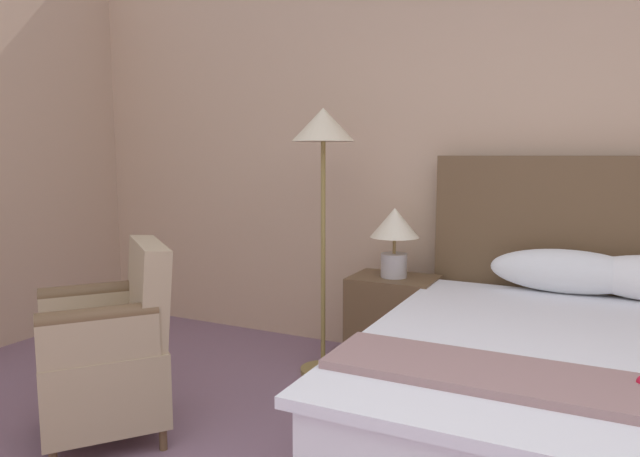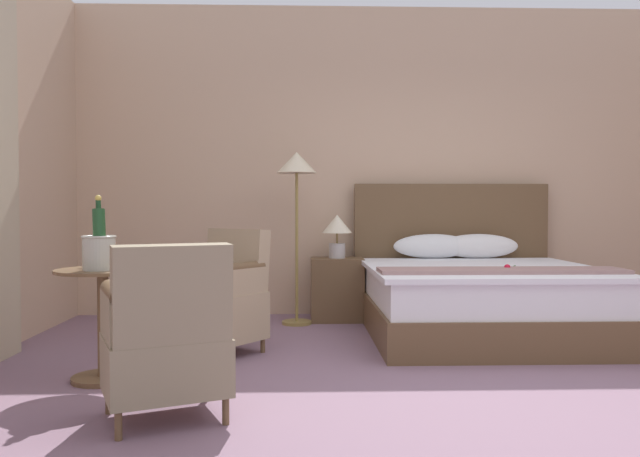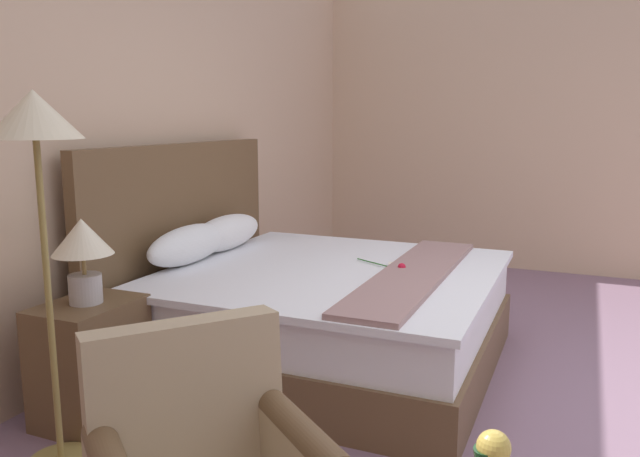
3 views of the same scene
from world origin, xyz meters
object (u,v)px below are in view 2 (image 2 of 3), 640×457
object	(u,v)px
bed	(477,294)
side_table_round	(103,317)
champagne_bucket	(99,248)
floor_lamp_brass	(297,178)
armchair_facing_bed	(167,339)
armchair_by_window	(220,299)
nightstand	(337,289)
wine_glass_near_bucket	(127,253)
bedside_lamp	(337,229)
wine_glass_near_edge	(88,252)

from	to	relation	value
bed	side_table_round	distance (m)	3.09
bed	champagne_bucket	bearing A→B (deg)	-152.25
floor_lamp_brass	side_table_round	world-z (taller)	floor_lamp_brass
bed	armchair_facing_bed	bearing A→B (deg)	-135.58
armchair_by_window	armchair_facing_bed	xyz separation A→B (m)	(-0.07, -1.53, 0.02)
side_table_round	nightstand	bearing A→B (deg)	52.37
bed	armchair_by_window	xyz separation A→B (m)	(-2.13, -0.63, 0.06)
floor_lamp_brass	armchair_facing_bed	size ratio (longest dim) A/B	1.77
champagne_bucket	armchair_by_window	world-z (taller)	champagne_bucket
floor_lamp_brass	wine_glass_near_bucket	size ratio (longest dim) A/B	12.29
nightstand	floor_lamp_brass	world-z (taller)	floor_lamp_brass
bedside_lamp	armchair_facing_bed	distance (m)	3.07
bedside_lamp	bed	bearing A→B (deg)	-30.58
wine_glass_near_edge	armchair_facing_bed	size ratio (longest dim) A/B	0.16
bed	floor_lamp_brass	bearing A→B (deg)	161.72
armchair_facing_bed	wine_glass_near_edge	bearing A→B (deg)	127.74
bed	nightstand	size ratio (longest dim) A/B	3.42
armchair_by_window	side_table_round	bearing A→B (deg)	-130.44
side_table_round	champagne_bucket	xyz separation A→B (m)	(0.00, -0.08, 0.44)
nightstand	armchair_facing_bed	xyz separation A→B (m)	(-1.03, -2.85, 0.12)
floor_lamp_brass	wine_glass_near_bucket	xyz separation A→B (m)	(-1.08, -1.80, -0.58)
wine_glass_near_edge	armchair_by_window	distance (m)	1.08
side_table_round	armchair_facing_bed	world-z (taller)	armchair_facing_bed
bedside_lamp	armchair_facing_bed	world-z (taller)	bedside_lamp
bed	armchair_facing_bed	distance (m)	3.09
floor_lamp_brass	champagne_bucket	world-z (taller)	floor_lamp_brass
bed	wine_glass_near_edge	world-z (taller)	bed
champagne_bucket	bedside_lamp	bearing A→B (deg)	53.42
bed	armchair_by_window	world-z (taller)	bed
nightstand	bedside_lamp	xyz separation A→B (m)	(-0.00, -0.00, 0.58)
nightstand	champagne_bucket	world-z (taller)	champagne_bucket
wine_glass_near_edge	armchair_facing_bed	distance (m)	1.19
floor_lamp_brass	armchair_by_window	size ratio (longest dim) A/B	1.74
floor_lamp_brass	armchair_facing_bed	bearing A→B (deg)	-103.54
nightstand	wine_glass_near_bucket	xyz separation A→B (m)	(-1.47, -1.98, 0.49)
bed	wine_glass_near_edge	distance (m)	3.19
wine_glass_near_bucket	wine_glass_near_edge	world-z (taller)	wine_glass_near_edge
nightstand	wine_glass_near_edge	bearing A→B (deg)	-131.23
floor_lamp_brass	bed	bearing A→B (deg)	-18.28
side_table_round	armchair_facing_bed	distance (m)	0.96
bed	bedside_lamp	xyz separation A→B (m)	(-1.17, 0.69, 0.54)
side_table_round	wine_glass_near_edge	world-z (taller)	wine_glass_near_edge
nightstand	bed	bearing A→B (deg)	-30.58
wine_glass_near_bucket	floor_lamp_brass	bearing A→B (deg)	59.04
wine_glass_near_bucket	wine_glass_near_edge	distance (m)	0.25
floor_lamp_brass	armchair_facing_bed	xyz separation A→B (m)	(-0.64, -2.68, -0.95)
bed	floor_lamp_brass	xyz separation A→B (m)	(-1.56, 0.52, 1.03)
bed	champagne_bucket	size ratio (longest dim) A/B	4.50
bedside_lamp	floor_lamp_brass	size ratio (longest dim) A/B	0.26
floor_lamp_brass	bedside_lamp	bearing A→B (deg)	24.45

